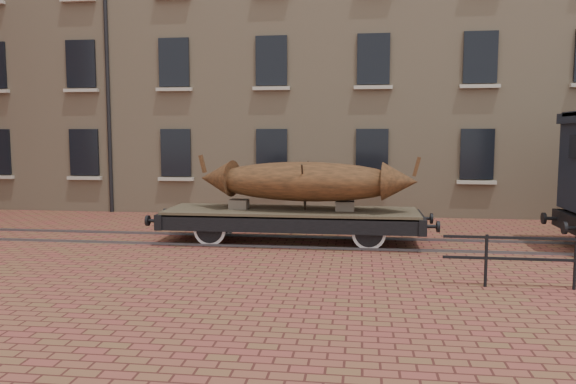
# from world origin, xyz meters

# --- Properties ---
(ground) EXTENTS (90.00, 90.00, 0.00)m
(ground) POSITION_xyz_m (0.00, 0.00, 0.00)
(ground) COLOR brown
(warehouse_cream) EXTENTS (40.00, 10.19, 14.00)m
(warehouse_cream) POSITION_xyz_m (3.00, 9.99, 7.00)
(warehouse_cream) COLOR tan
(warehouse_cream) RESTS_ON ground
(rail_track) EXTENTS (30.00, 1.52, 0.06)m
(rail_track) POSITION_xyz_m (0.00, 0.00, 0.03)
(rail_track) COLOR #59595E
(rail_track) RESTS_ON ground
(flatcar_wagon) EXTENTS (7.50, 2.03, 1.13)m
(flatcar_wagon) POSITION_xyz_m (-1.19, 0.00, 0.71)
(flatcar_wagon) COLOR brown
(flatcar_wagon) RESTS_ON ground
(iron_boat) EXTENTS (5.89, 2.07, 1.44)m
(iron_boat) POSITION_xyz_m (-0.82, -0.00, 1.64)
(iron_boat) COLOR brown
(iron_boat) RESTS_ON flatcar_wagon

